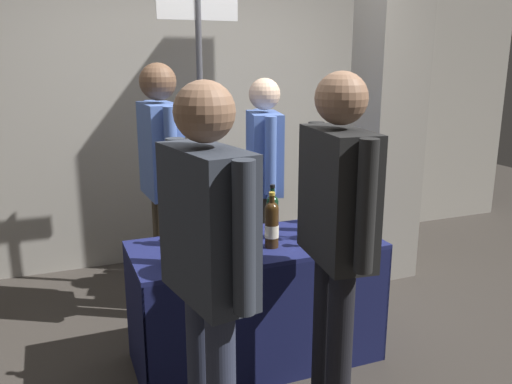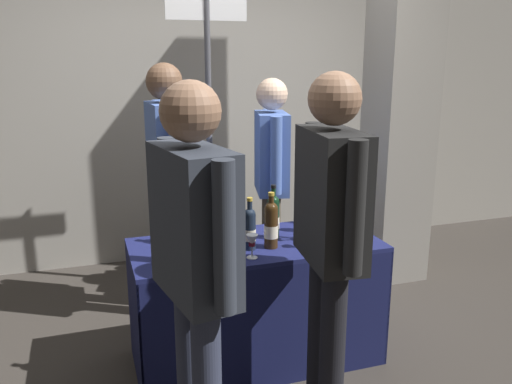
% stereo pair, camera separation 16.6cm
% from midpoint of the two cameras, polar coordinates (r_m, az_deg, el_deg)
% --- Properties ---
extents(ground_plane, '(12.00, 12.00, 0.00)m').
position_cam_midpoint_polar(ground_plane, '(3.34, 1.49, -17.44)').
color(ground_plane, '#38332D').
extents(back_partition, '(7.39, 0.12, 2.60)m').
position_cam_midpoint_polar(back_partition, '(4.69, -6.36, 8.65)').
color(back_partition, '#9E998E').
rests_on(back_partition, ground_plane).
extents(concrete_pillar, '(0.43, 0.43, 3.56)m').
position_cam_midpoint_polar(concrete_pillar, '(4.29, 16.78, 14.07)').
color(concrete_pillar, gray).
rests_on(concrete_pillar, ground_plane).
extents(tasting_table, '(1.41, 0.63, 0.73)m').
position_cam_midpoint_polar(tasting_table, '(3.11, 1.55, -9.63)').
color(tasting_table, '#191E51').
rests_on(tasting_table, ground_plane).
extents(featured_wine_bottle, '(0.08, 0.08, 0.32)m').
position_cam_midpoint_polar(featured_wine_bottle, '(2.97, -5.99, -3.09)').
color(featured_wine_bottle, '#192333').
rests_on(featured_wine_bottle, tasting_table).
extents(display_bottle_0, '(0.07, 0.07, 0.29)m').
position_cam_midpoint_polar(display_bottle_0, '(2.88, 0.98, -3.92)').
color(display_bottle_0, '#192333').
rests_on(display_bottle_0, tasting_table).
extents(display_bottle_1, '(0.07, 0.07, 0.30)m').
position_cam_midpoint_polar(display_bottle_1, '(2.81, -2.99, -4.45)').
color(display_bottle_1, '#192333').
rests_on(display_bottle_1, tasting_table).
extents(display_bottle_2, '(0.07, 0.07, 0.32)m').
position_cam_midpoint_polar(display_bottle_2, '(3.06, 3.43, -2.63)').
color(display_bottle_2, black).
rests_on(display_bottle_2, tasting_table).
extents(display_bottle_3, '(0.08, 0.08, 0.33)m').
position_cam_midpoint_polar(display_bottle_3, '(2.73, -7.85, -4.72)').
color(display_bottle_3, '#192333').
rests_on(display_bottle_3, tasting_table).
extents(display_bottle_4, '(0.08, 0.08, 0.32)m').
position_cam_midpoint_polar(display_bottle_4, '(2.91, 3.28, -3.50)').
color(display_bottle_4, '#38230F').
rests_on(display_bottle_4, tasting_table).
extents(display_bottle_5, '(0.08, 0.08, 0.35)m').
position_cam_midpoint_polar(display_bottle_5, '(2.98, -2.72, -2.68)').
color(display_bottle_5, '#192333').
rests_on(display_bottle_5, tasting_table).
extents(display_bottle_6, '(0.07, 0.07, 0.32)m').
position_cam_midpoint_polar(display_bottle_6, '(2.72, -1.19, -4.79)').
color(display_bottle_6, '#192333').
rests_on(display_bottle_6, tasting_table).
extents(display_bottle_7, '(0.07, 0.07, 0.32)m').
position_cam_midpoint_polar(display_bottle_7, '(3.20, 8.56, -2.01)').
color(display_bottle_7, black).
rests_on(display_bottle_7, tasting_table).
extents(display_bottle_8, '(0.07, 0.07, 0.33)m').
position_cam_midpoint_polar(display_bottle_8, '(3.35, 9.68, -1.17)').
color(display_bottle_8, '#192333').
rests_on(display_bottle_8, tasting_table).
extents(wine_glass_near_vendor, '(0.07, 0.07, 0.12)m').
position_cam_midpoint_polar(wine_glass_near_vendor, '(2.94, 7.21, -4.49)').
color(wine_glass_near_vendor, silver).
rests_on(wine_glass_near_vendor, tasting_table).
extents(wine_glass_mid, '(0.06, 0.06, 0.13)m').
position_cam_midpoint_polar(wine_glass_mid, '(2.77, 1.29, -5.43)').
color(wine_glass_mid, silver).
rests_on(wine_glass_mid, tasting_table).
extents(flower_vase, '(0.09, 0.10, 0.40)m').
position_cam_midpoint_polar(flower_vase, '(3.04, 9.33, -2.76)').
color(flower_vase, slate).
rests_on(flower_vase, tasting_table).
extents(brochure_stand, '(0.13, 0.14, 0.16)m').
position_cam_midpoint_polar(brochure_stand, '(3.20, 11.33, -3.10)').
color(brochure_stand, silver).
rests_on(brochure_stand, tasting_table).
extents(vendor_presenter, '(0.30, 0.57, 1.62)m').
position_cam_midpoint_polar(vendor_presenter, '(3.81, 2.93, 2.42)').
color(vendor_presenter, '#4C4233').
rests_on(vendor_presenter, ground_plane).
extents(vendor_assistant, '(0.24, 0.58, 1.73)m').
position_cam_midpoint_polar(vendor_assistant, '(3.56, -8.21, 2.62)').
color(vendor_assistant, '#4C4233').
rests_on(vendor_assistant, ground_plane).
extents(taster_foreground_right, '(0.26, 0.64, 1.71)m').
position_cam_midpoint_polar(taster_foreground_right, '(2.43, 9.98, -3.18)').
color(taster_foreground_right, black).
rests_on(taster_foreground_right, ground_plane).
extents(taster_foreground_left, '(0.29, 0.63, 1.68)m').
position_cam_midpoint_polar(taster_foreground_left, '(2.08, -4.38, -6.50)').
color(taster_foreground_left, '#2D3347').
rests_on(taster_foreground_left, ground_plane).
extents(booth_signpost, '(0.58, 0.04, 2.20)m').
position_cam_midpoint_polar(booth_signpost, '(3.87, -3.89, 8.31)').
color(booth_signpost, '#47474C').
rests_on(booth_signpost, ground_plane).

